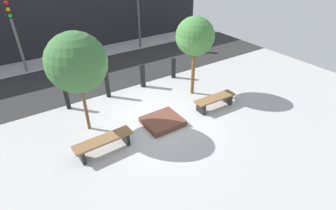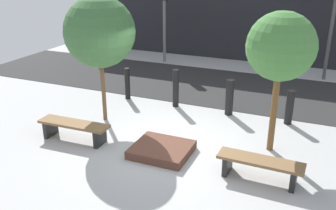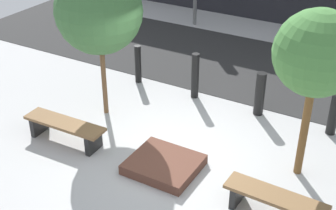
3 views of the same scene
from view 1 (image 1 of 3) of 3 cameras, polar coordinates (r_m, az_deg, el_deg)
name	(u,v)px [view 1 (image 1 of 3)]	position (r m, az deg, el deg)	size (l,w,h in m)	color
ground_plane	(158,119)	(9.14, -2.26, -3.10)	(18.00, 18.00, 0.00)	#ACACAC
road_strip	(106,72)	(12.82, -13.34, 6.91)	(18.00, 3.90, 0.01)	#292929
building_facade	(72,10)	(15.78, -20.09, 18.90)	(16.20, 0.50, 4.34)	black
bench_left	(104,142)	(7.86, -13.83, -7.90)	(1.74, 0.49, 0.45)	black
bench_right	(215,100)	(9.75, 10.16, 1.04)	(1.65, 0.48, 0.44)	black
planter_bed	(163,121)	(8.86, -1.17, -3.59)	(1.24, 1.11, 0.19)	brown
tree_behind_left_bench	(77,63)	(7.98, -19.27, 8.70)	(1.77, 1.77, 3.22)	brown
tree_behind_right_bench	(195,37)	(9.84, 5.90, 14.56)	(1.43, 1.43, 3.06)	brown
bollard_far_left	(67,97)	(10.16, -21.22, 1.64)	(0.16, 0.16, 0.96)	black
bollard_left	(107,84)	(10.48, -13.10, 4.42)	(0.18, 0.18, 1.10)	black
bollard_center	(143,76)	(11.06, -5.53, 6.37)	(0.21, 0.21, 0.99)	black
bollard_right	(174,68)	(11.83, 1.21, 8.02)	(0.20, 0.20, 0.90)	black
traffic_light_west	(12,23)	(13.64, -30.78, 15.02)	(0.28, 0.27, 3.25)	slate
traffic_light_mid_west	(138,0)	(15.22, -6.58, 21.67)	(0.28, 0.27, 3.75)	#4A4A4A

